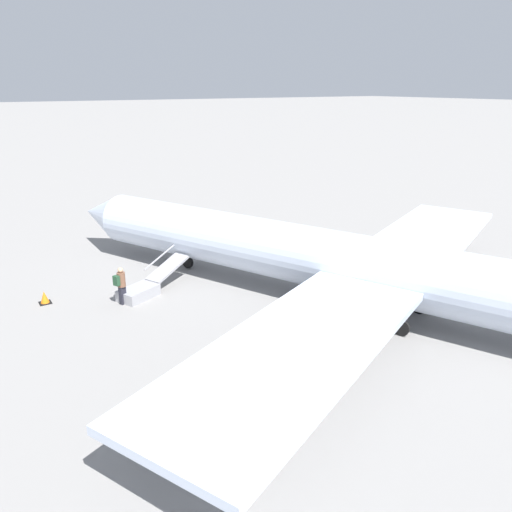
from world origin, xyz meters
name	(u,v)px	position (x,y,z in m)	size (l,w,h in m)	color
ground_plane	(346,308)	(0.00, 0.00, 0.00)	(600.00, 600.00, 0.00)	gray
airplane_main	(372,268)	(-0.92, -0.41, 2.08)	(32.62, 25.78, 6.99)	silver
boarding_stairs	(145,287)	(6.13, 7.00, 0.38)	(2.58, 4.07, 1.73)	#99999E
passenger	(121,283)	(5.67, 8.22, 1.00)	(0.46, 0.57, 1.74)	#23232D
traffic_cone_near_stairs	(45,298)	(7.65, 11.14, 0.26)	(0.52, 0.52, 0.57)	black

